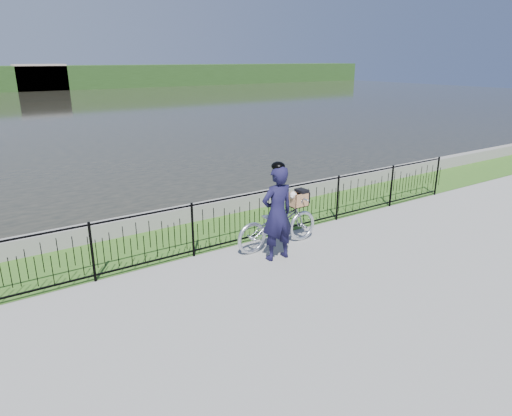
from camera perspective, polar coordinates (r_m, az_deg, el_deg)
ground at (r=8.78m, az=2.89°, el=-8.08°), size 120.00×120.00×0.00m
grass_strip at (r=10.80m, az=-5.38°, el=-2.95°), size 60.00×2.00×0.01m
water at (r=39.76m, az=-27.37°, el=10.61°), size 120.00×120.00×0.00m
quay_wall at (r=11.57m, az=-7.80°, el=-0.55°), size 60.00×0.30×0.40m
fence at (r=9.78m, az=-2.66°, el=-1.60°), size 14.00×0.06×1.15m
far_building_right at (r=65.71m, az=-25.33°, el=14.54°), size 6.00×3.00×3.20m
bicycle_rig at (r=9.77m, az=2.76°, el=-1.86°), size 2.02×0.70×1.20m
cyclist at (r=9.02m, az=2.68°, el=-0.57°), size 0.72×0.48×2.00m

